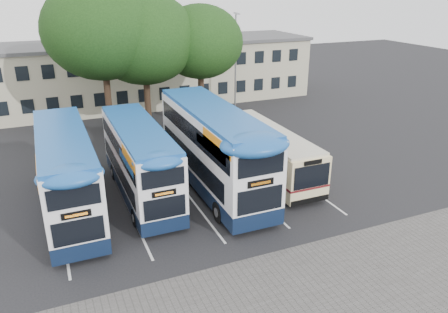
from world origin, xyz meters
The scene contains 12 objects.
ground centered at (0.00, 0.00, 0.00)m, with size 120.00×120.00×0.00m, color black.
paving_strip centered at (-2.00, -5.00, 0.01)m, with size 40.00×6.00×0.01m, color #595654.
bay_lines centered at (-3.75, 5.00, 0.01)m, with size 14.12×11.00×0.01m.
depot_building centered at (0.00, 26.99, 3.15)m, with size 32.40×8.40×6.20m.
lamp_post centered at (6.00, 19.97, 5.08)m, with size 0.25×1.05×9.06m.
tree_left centered at (-6.08, 17.06, 8.28)m, with size 8.54×8.54×11.92m.
tree_mid centered at (-2.99, 17.18, 7.52)m, with size 8.21×8.21×11.02m.
tree_right centered at (1.53, 17.03, 7.07)m, with size 6.90×6.90×10.02m.
bus_dd_left centered at (-10.13, 5.61, 2.43)m, with size 2.57×10.61×4.42m.
bus_dd_mid centered at (-6.19, 6.10, 2.31)m, with size 2.44×10.08×4.20m.
bus_dd_right centered at (-1.98, 5.43, 2.70)m, with size 2.85×11.74×4.89m.
bus_single centered at (1.88, 6.03, 1.68)m, with size 2.53×9.94×2.96m.
Camera 1 is at (-10.69, -16.67, 11.44)m, focal length 35.00 mm.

